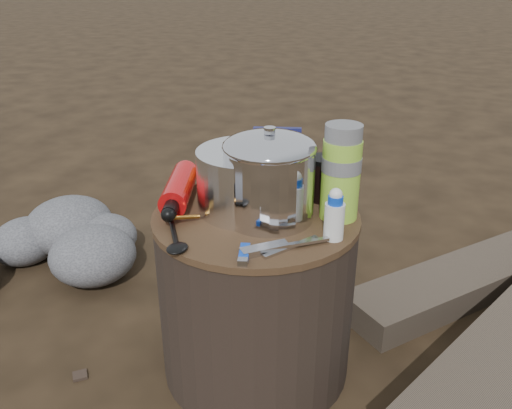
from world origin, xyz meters
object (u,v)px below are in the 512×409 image
at_px(fuel_bottle, 179,188).
at_px(travel_mug, 324,179).
at_px(thermos, 341,173).
at_px(stump, 256,294).
at_px(camping_pot, 269,177).

distance_m(fuel_bottle, travel_mug, 0.36).
distance_m(thermos, travel_mug, 0.12).
distance_m(stump, fuel_bottle, 0.33).
bearing_deg(travel_mug, camping_pot, -119.22).
height_order(camping_pot, thermos, thermos).
distance_m(camping_pot, fuel_bottle, 0.25).
height_order(camping_pot, travel_mug, camping_pot).
xyz_separation_m(camping_pot, travel_mug, (0.09, 0.15, -0.05)).
bearing_deg(thermos, travel_mug, 127.02).
xyz_separation_m(thermos, travel_mug, (-0.06, 0.08, -0.06)).
height_order(stump, travel_mug, travel_mug).
xyz_separation_m(fuel_bottle, thermos, (0.39, 0.07, 0.08)).
distance_m(stump, thermos, 0.39).
bearing_deg(thermos, stump, -160.47).
distance_m(fuel_bottle, thermos, 0.41).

